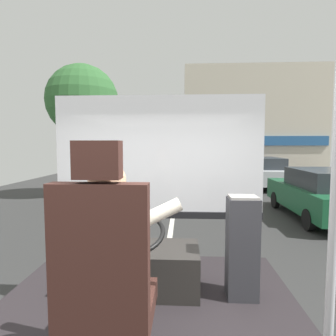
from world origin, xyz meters
TOP-DOWN VIEW (x-y plane):
  - ground at (0.00, 8.80)m, footprint 18.00×44.00m
  - driver_seat at (-0.10, -0.38)m, footprint 0.48×0.48m
  - bus_driver at (-0.10, -0.27)m, footprint 0.81×0.60m
  - steering_console at (-0.10, 0.77)m, footprint 1.10×0.95m
  - handrail_pole at (1.03, -0.41)m, footprint 0.04×0.04m
  - fare_box at (0.82, 0.69)m, footprint 0.27×0.23m
  - windshield_panel at (0.00, 1.62)m, footprint 2.50×0.08m
  - street_tree at (-3.67, 9.37)m, footprint 2.80×2.80m
  - shop_building at (5.00, 19.40)m, footprint 9.26×5.28m
  - parked_car_green at (4.30, 6.44)m, footprint 1.99×4.09m
  - parked_car_silver at (4.23, 12.65)m, footprint 1.96×4.50m
  - parked_car_blue at (4.21, 17.28)m, footprint 2.02×4.14m
  - parked_car_white at (3.96, 23.52)m, footprint 1.98×4.23m

SIDE VIEW (x-z plane):
  - ground at x=0.00m, z-range -0.05..0.00m
  - parked_car_white at x=3.96m, z-range 0.02..1.23m
  - parked_car_green at x=4.30m, z-range 0.02..1.44m
  - parked_car_blue at x=4.21m, z-range 0.02..1.49m
  - parked_car_silver at x=4.23m, z-range 0.02..1.50m
  - steering_console at x=-0.10m, z-range 0.57..1.36m
  - fare_box at x=0.82m, z-range 0.74..1.66m
  - driver_seat at x=-0.10m, z-range 0.66..2.04m
  - bus_driver at x=-0.10m, z-range 1.16..1.91m
  - windshield_panel at x=0.00m, z-range 1.05..2.53m
  - handrail_pole at x=1.03m, z-range 0.74..2.98m
  - shop_building at x=5.00m, z-range 0.00..7.25m
  - street_tree at x=-3.67m, z-range 1.19..6.42m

